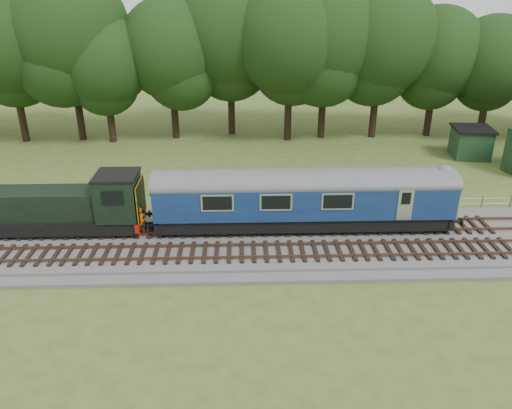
{
  "coord_description": "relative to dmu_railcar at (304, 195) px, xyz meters",
  "views": [
    {
      "loc": [
        1.44,
        -26.37,
        14.49
      ],
      "look_at": [
        2.3,
        1.4,
        2.0
      ],
      "focal_mm": 35.0,
      "sensor_mm": 36.0,
      "label": 1
    }
  ],
  "objects": [
    {
      "name": "track_south",
      "position": [
        -5.23,
        -3.0,
        -2.19
      ],
      "size": [
        67.2,
        2.4,
        0.21
      ],
      "color": "black",
      "rests_on": "ballast"
    },
    {
      "name": "tree_line",
      "position": [
        -5.23,
        20.6,
        -2.61
      ],
      "size": [
        70.0,
        8.0,
        18.0
      ],
      "primitive_type": null,
      "color": "black",
      "rests_on": "ground"
    },
    {
      "name": "ballast",
      "position": [
        -5.23,
        -1.4,
        -2.43
      ],
      "size": [
        70.0,
        7.0,
        0.35
      ],
      "primitive_type": "cube",
      "color": "#4C4C4F",
      "rests_on": "ground"
    },
    {
      "name": "track_north",
      "position": [
        -5.23,
        -0.0,
        -2.19
      ],
      "size": [
        67.2,
        2.4,
        0.21
      ],
      "color": "black",
      "rests_on": "ballast"
    },
    {
      "name": "worker",
      "position": [
        -9.85,
        -0.73,
        -1.34
      ],
      "size": [
        0.79,
        0.67,
        1.84
      ],
      "primitive_type": "imported",
      "rotation": [
        0.0,
        0.0,
        0.41
      ],
      "color": "#E2530B",
      "rests_on": "ballast"
    },
    {
      "name": "shed",
      "position": [
        16.69,
        14.38,
        -1.24
      ],
      "size": [
        3.67,
        3.67,
        2.69
      ],
      "rotation": [
        0.0,
        0.0,
        -0.12
      ],
      "color": "#173220",
      "rests_on": "ground"
    },
    {
      "name": "shunter_loco",
      "position": [
        -13.93,
        0.0,
        -0.63
      ],
      "size": [
        8.91,
        2.6,
        3.38
      ],
      "color": "black",
      "rests_on": "ground"
    },
    {
      "name": "ground",
      "position": [
        -5.23,
        -1.4,
        -2.61
      ],
      "size": [
        120.0,
        120.0,
        0.0
      ],
      "primitive_type": "plane",
      "color": "#495921",
      "rests_on": "ground"
    },
    {
      "name": "dmu_railcar",
      "position": [
        0.0,
        0.0,
        0.0
      ],
      "size": [
        18.05,
        2.86,
        3.88
      ],
      "color": "black",
      "rests_on": "ground"
    },
    {
      "name": "fence",
      "position": [
        -5.23,
        3.1,
        -2.61
      ],
      "size": [
        64.0,
        0.12,
        1.0
      ],
      "primitive_type": null,
      "color": "#6B6054",
      "rests_on": "ground"
    }
  ]
}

